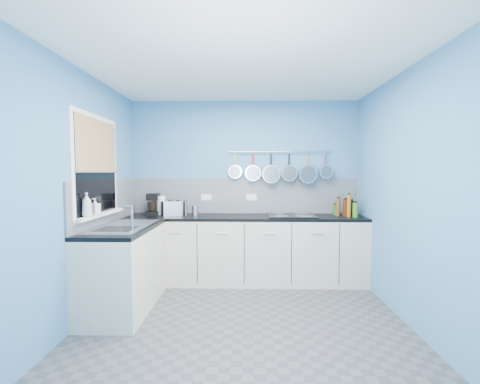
{
  "coord_description": "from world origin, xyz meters",
  "views": [
    {
      "loc": [
        0.03,
        -3.1,
        1.48
      ],
      "look_at": [
        -0.05,
        0.75,
        1.25
      ],
      "focal_mm": 23.94,
      "sensor_mm": 36.0,
      "label": 1
    }
  ],
  "objects_px": {
    "soap_bottle_a": "(87,205)",
    "toaster": "(174,208)",
    "canister": "(195,210)",
    "paper_towel": "(161,205)",
    "hob": "(291,215)",
    "coffee_maker": "(153,204)",
    "soap_bottle_b": "(95,206)"
  },
  "relations": [
    {
      "from": "hob",
      "to": "coffee_maker",
      "type": "bearing_deg",
      "value": 178.99
    },
    {
      "from": "soap_bottle_b",
      "to": "coffee_maker",
      "type": "distance_m",
      "value": 1.15
    },
    {
      "from": "toaster",
      "to": "canister",
      "type": "relative_size",
      "value": 2.36
    },
    {
      "from": "paper_towel",
      "to": "hob",
      "type": "xyz_separation_m",
      "value": [
        1.79,
        -0.06,
        -0.12
      ]
    },
    {
      "from": "soap_bottle_b",
      "to": "toaster",
      "type": "distance_m",
      "value": 1.26
    },
    {
      "from": "coffee_maker",
      "to": "hob",
      "type": "height_order",
      "value": "coffee_maker"
    },
    {
      "from": "soap_bottle_a",
      "to": "coffee_maker",
      "type": "xyz_separation_m",
      "value": [
        0.27,
        1.29,
        -0.12
      ]
    },
    {
      "from": "soap_bottle_a",
      "to": "canister",
      "type": "relative_size",
      "value": 1.86
    },
    {
      "from": "toaster",
      "to": "hob",
      "type": "relative_size",
      "value": 0.48
    },
    {
      "from": "soap_bottle_b",
      "to": "coffee_maker",
      "type": "bearing_deg",
      "value": 76.67
    },
    {
      "from": "coffee_maker",
      "to": "hob",
      "type": "relative_size",
      "value": 0.47
    },
    {
      "from": "coffee_maker",
      "to": "toaster",
      "type": "height_order",
      "value": "coffee_maker"
    },
    {
      "from": "soap_bottle_b",
      "to": "paper_towel",
      "type": "bearing_deg",
      "value": 72.05
    },
    {
      "from": "coffee_maker",
      "to": "toaster",
      "type": "xyz_separation_m",
      "value": [
        0.3,
        -0.01,
        -0.05
      ]
    },
    {
      "from": "soap_bottle_a",
      "to": "hob",
      "type": "xyz_separation_m",
      "value": [
        2.17,
        1.26,
        -0.26
      ]
    },
    {
      "from": "paper_towel",
      "to": "soap_bottle_b",
      "type": "bearing_deg",
      "value": -107.95
    },
    {
      "from": "toaster",
      "to": "hob",
      "type": "height_order",
      "value": "toaster"
    },
    {
      "from": "toaster",
      "to": "soap_bottle_b",
      "type": "bearing_deg",
      "value": -136.53
    },
    {
      "from": "coffee_maker",
      "to": "canister",
      "type": "xyz_separation_m",
      "value": [
        0.59,
        -0.0,
        -0.08
      ]
    },
    {
      "from": "soap_bottle_b",
      "to": "hob",
      "type": "height_order",
      "value": "soap_bottle_b"
    },
    {
      "from": "canister",
      "to": "soap_bottle_a",
      "type": "bearing_deg",
      "value": -123.52
    },
    {
      "from": "coffee_maker",
      "to": "soap_bottle_b",
      "type": "bearing_deg",
      "value": -104.23
    },
    {
      "from": "coffee_maker",
      "to": "hob",
      "type": "distance_m",
      "value": 1.91
    },
    {
      "from": "hob",
      "to": "soap_bottle_b",
      "type": "bearing_deg",
      "value": -153.37
    },
    {
      "from": "soap_bottle_a",
      "to": "paper_towel",
      "type": "relative_size",
      "value": 0.92
    },
    {
      "from": "soap_bottle_a",
      "to": "paper_towel",
      "type": "height_order",
      "value": "soap_bottle_a"
    },
    {
      "from": "paper_towel",
      "to": "toaster",
      "type": "bearing_deg",
      "value": -10.93
    },
    {
      "from": "soap_bottle_a",
      "to": "coffee_maker",
      "type": "bearing_deg",
      "value": 78.36
    },
    {
      "from": "soap_bottle_a",
      "to": "toaster",
      "type": "xyz_separation_m",
      "value": [
        0.56,
        1.28,
        -0.17
      ]
    },
    {
      "from": "coffee_maker",
      "to": "canister",
      "type": "distance_m",
      "value": 0.59
    },
    {
      "from": "soap_bottle_a",
      "to": "toaster",
      "type": "bearing_deg",
      "value": 66.28
    },
    {
      "from": "canister",
      "to": "soap_bottle_b",
      "type": "bearing_deg",
      "value": -127.31
    }
  ]
}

